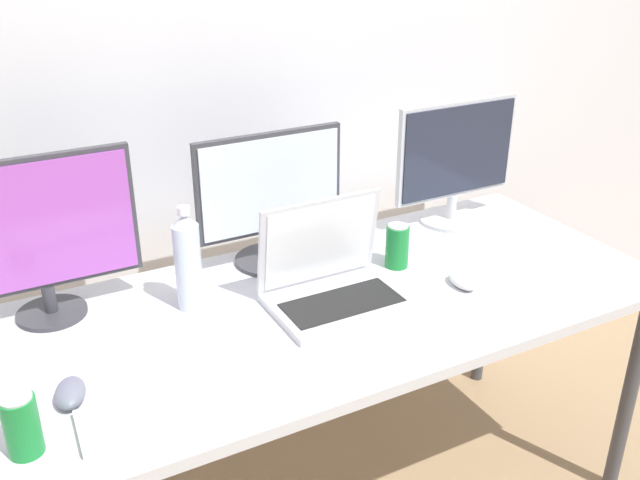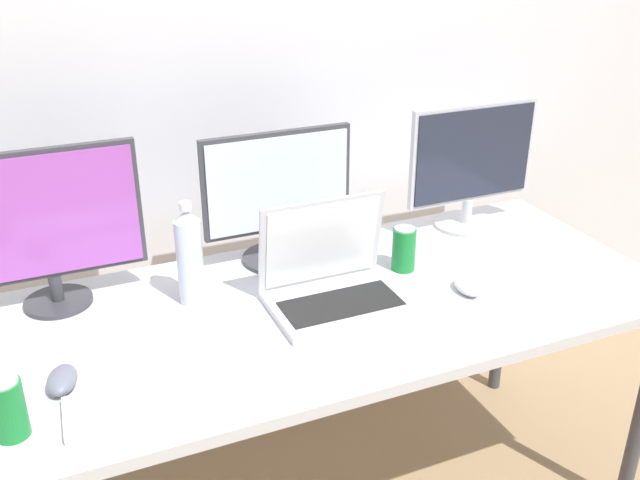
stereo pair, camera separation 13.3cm
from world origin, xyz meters
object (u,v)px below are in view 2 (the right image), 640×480
laptop_silver (332,280)px  mouse_by_laptop (62,380)px  monitor_center (278,195)px  monitor_left (45,224)px  mouse_by_keyboard (467,286)px  soda_can_by_laptop (404,249)px  monitor_right (472,164)px  water_bottle (190,257)px  keyboard_main (163,399)px  soda_can_near_keyboard (8,409)px  work_desk (320,322)px

laptop_silver → mouse_by_laptop: laptop_silver is taller
monitor_center → mouse_by_laptop: monitor_center is taller
monitor_left → laptop_silver: bearing=-22.0°
mouse_by_keyboard → soda_can_by_laptop: 0.21m
monitor_right → water_bottle: (-0.92, -0.12, -0.08)m
keyboard_main → mouse_by_laptop: 0.23m
monitor_center → soda_can_near_keyboard: (-0.74, -0.50, -0.14)m
monitor_center → monitor_right: bearing=-0.9°
laptop_silver → soda_can_by_laptop: size_ratio=2.70×
keyboard_main → mouse_by_keyboard: bearing=13.0°
monitor_center → water_bottle: bearing=-155.3°
work_desk → mouse_by_keyboard: size_ratio=18.14×
mouse_by_laptop → water_bottle: (0.35, 0.25, 0.11)m
mouse_by_keyboard → laptop_silver: bearing=170.2°
monitor_left → mouse_by_keyboard: size_ratio=4.60×
mouse_by_laptop → keyboard_main: bearing=-22.4°
monitor_left → soda_can_by_laptop: 0.94m
laptop_silver → soda_can_near_keyboard: laptop_silver is taller
keyboard_main → water_bottle: 0.44m
monitor_left → monitor_right: monitor_left is taller
monitor_center → soda_can_by_laptop: size_ratio=3.41×
laptop_silver → water_bottle: water_bottle is taller
soda_can_near_keyboard → soda_can_by_laptop: size_ratio=1.00×
mouse_by_keyboard → keyboard_main: bearing=-163.7°
monitor_left → soda_can_near_keyboard: 0.53m
mouse_by_keyboard → monitor_center: bearing=142.6°
laptop_silver → water_bottle: size_ratio=1.23×
monitor_right → soda_can_by_laptop: bearing=-151.5°
monitor_right → mouse_by_keyboard: monitor_right is taller
keyboard_main → monitor_right: bearing=28.3°
soda_can_by_laptop → work_desk: bearing=-164.0°
keyboard_main → soda_can_near_keyboard: 0.29m
keyboard_main → mouse_by_keyboard: mouse_by_keyboard is taller
monitor_left → soda_can_near_keyboard: size_ratio=3.74×
laptop_silver → soda_can_near_keyboard: bearing=-163.7°
laptop_silver → mouse_by_laptop: (-0.68, -0.11, -0.04)m
monitor_left → water_bottle: size_ratio=1.71×
monitor_left → monitor_center: (0.61, 0.01, -0.02)m
monitor_left → soda_can_by_laptop: size_ratio=3.74×
monitor_left → keyboard_main: size_ratio=1.20×
water_bottle → laptop_silver: bearing=-23.0°
keyboard_main → mouse_by_keyboard: 0.85m
monitor_center → water_bottle: monitor_center is taller
mouse_by_laptop → laptop_silver: bearing=23.7°
soda_can_near_keyboard → water_bottle: bearing=39.4°
monitor_center → soda_can_by_laptop: 0.38m
work_desk → soda_can_by_laptop: soda_can_by_laptop is taller
keyboard_main → soda_can_near_keyboard: (-0.29, 0.02, 0.05)m
monitor_right → mouse_by_keyboard: size_ratio=4.20×
monitor_right → keyboard_main: monitor_right is taller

